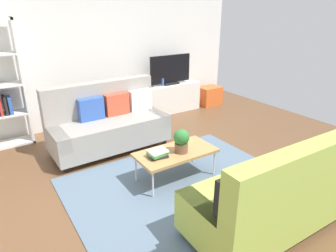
{
  "coord_description": "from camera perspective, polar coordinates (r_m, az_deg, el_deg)",
  "views": [
    {
      "loc": [
        -2.06,
        -2.98,
        2.24
      ],
      "look_at": [
        0.1,
        0.34,
        0.65
      ],
      "focal_mm": 31.74,
      "sensor_mm": 36.0,
      "label": 1
    }
  ],
  "objects": [
    {
      "name": "table_book_2",
      "position": [
        3.87,
        -1.99,
        -4.85
      ],
      "size": [
        0.24,
        0.18,
        0.03
      ],
      "primitive_type": "cube",
      "rotation": [
        0.0,
        0.0,
        0.01
      ],
      "color": "silver",
      "rests_on": "table_book_1"
    },
    {
      "name": "vase_1",
      "position": [
        6.54,
        -2.73,
        8.36
      ],
      "size": [
        0.11,
        0.11,
        0.15
      ],
      "primitive_type": "cylinder",
      "color": "silver",
      "rests_on": "tv_console"
    },
    {
      "name": "couch_green",
      "position": [
        3.34,
        20.07,
        -12.28
      ],
      "size": [
        1.92,
        0.88,
        1.1
      ],
      "rotation": [
        0.0,
        0.0,
        -0.02
      ],
      "color": "#A3BC4C",
      "rests_on": "ground_plane"
    },
    {
      "name": "table_book_1",
      "position": [
        3.88,
        -1.98,
        -5.27
      ],
      "size": [
        0.26,
        0.21,
        0.04
      ],
      "primitive_type": "cube",
      "rotation": [
        0.0,
        0.0,
        0.12
      ],
      "color": "#3F8C4C",
      "rests_on": "table_book_0"
    },
    {
      "name": "tv_console",
      "position": [
        6.79,
        0.34,
        5.47
      ],
      "size": [
        1.4,
        0.44,
        0.64
      ],
      "primitive_type": "cube",
      "color": "silver",
      "rests_on": "ground_plane"
    },
    {
      "name": "area_rug",
      "position": [
        4.09,
        2.48,
        -11.29
      ],
      "size": [
        2.9,
        2.2,
        0.01
      ],
      "primitive_type": "cube",
      "color": "slate",
      "rests_on": "ground_plane"
    },
    {
      "name": "potted_plant",
      "position": [
        3.96,
        2.59,
        -2.77
      ],
      "size": [
        0.22,
        0.22,
        0.33
      ],
      "color": "brown",
      "rests_on": "coffee_table"
    },
    {
      "name": "coffee_table",
      "position": [
        4.06,
        1.51,
        -5.21
      ],
      "size": [
        1.1,
        0.56,
        0.42
      ],
      "color": "#B7844C",
      "rests_on": "ground_plane"
    },
    {
      "name": "wall_far",
      "position": [
        6.19,
        -13.73,
        13.95
      ],
      "size": [
        6.4,
        0.12,
        2.9
      ],
      "primitive_type": "cube",
      "color": "white",
      "rests_on": "ground_plane"
    },
    {
      "name": "vase_0",
      "position": [
        6.44,
        -4.27,
        8.27
      ],
      "size": [
        0.14,
        0.14,
        0.18
      ],
      "primitive_type": "cylinder",
      "color": "#B24C4C",
      "rests_on": "tv_console"
    },
    {
      "name": "ground_plane",
      "position": [
        4.26,
        1.37,
        -9.86
      ],
      "size": [
        7.68,
        7.68,
        0.0
      ],
      "primitive_type": "plane",
      "color": "brown"
    },
    {
      "name": "storage_trunk",
      "position": [
        7.39,
        7.95,
        5.8
      ],
      "size": [
        0.52,
        0.4,
        0.44
      ],
      "primitive_type": "cube",
      "color": "orange",
      "rests_on": "ground_plane"
    },
    {
      "name": "bottle_0",
      "position": [
        6.55,
        -1.04,
        8.46
      ],
      "size": [
        0.06,
        0.06,
        0.16
      ],
      "primitive_type": "cylinder",
      "color": "#3359B2",
      "rests_on": "tv_console"
    },
    {
      "name": "table_book_0",
      "position": [
        3.9,
        -1.98,
        -5.72
      ],
      "size": [
        0.27,
        0.22,
        0.03
      ],
      "primitive_type": "cube",
      "rotation": [
        0.0,
        0.0,
        -0.17
      ],
      "color": "#262626",
      "rests_on": "coffee_table"
    },
    {
      "name": "couch_beige",
      "position": [
        5.03,
        -11.41,
        0.6
      ],
      "size": [
        1.92,
        0.89,
        1.1
      ],
      "rotation": [
        0.0,
        0.0,
        3.17
      ],
      "color": "gray",
      "rests_on": "ground_plane"
    },
    {
      "name": "tv",
      "position": [
        6.63,
        0.45,
        10.67
      ],
      "size": [
        1.0,
        0.2,
        0.64
      ],
      "color": "black",
      "rests_on": "tv_console"
    }
  ]
}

